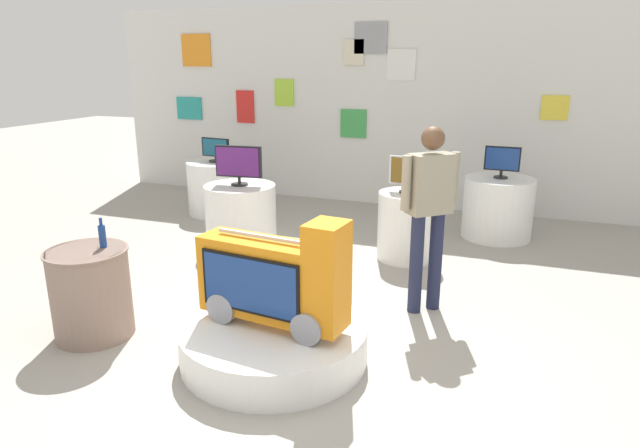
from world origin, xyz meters
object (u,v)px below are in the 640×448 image
(novelty_firetruck_tv, at_px, (275,282))
(shopper_browsing_near_truck, at_px, (429,206))
(main_display_pedestal, at_px, (274,341))
(tv_on_center_rear, at_px, (502,161))
(side_table_round, at_px, (91,292))
(tv_on_far_right, at_px, (409,174))
(tv_on_left_rear, at_px, (215,149))
(display_pedestal_left_rear, at_px, (218,188))
(display_pedestal_far_right, at_px, (407,226))
(display_pedestal_center_rear, at_px, (498,208))
(display_pedestal_right_rear, at_px, (241,217))
(bottle_on_side_table, at_px, (102,235))
(tv_on_right_rear, at_px, (238,163))

(novelty_firetruck_tv, distance_m, shopper_browsing_near_truck, 1.59)
(main_display_pedestal, distance_m, tv_on_center_rear, 4.08)
(novelty_firetruck_tv, xyz_separation_m, side_table_round, (-1.58, -0.16, -0.25))
(tv_on_far_right, bearing_deg, tv_on_center_rear, 52.00)
(tv_on_left_rear, distance_m, tv_on_far_right, 3.17)
(shopper_browsing_near_truck, bearing_deg, display_pedestal_left_rear, 146.67)
(main_display_pedestal, relative_size, display_pedestal_far_right, 1.83)
(tv_on_left_rear, relative_size, display_pedestal_center_rear, 0.54)
(display_pedestal_right_rear, bearing_deg, tv_on_center_rear, 27.26)
(display_pedestal_right_rear, xyz_separation_m, shopper_browsing_near_truck, (2.39, -0.99, 0.59))
(display_pedestal_left_rear, relative_size, display_pedestal_far_right, 1.12)
(display_pedestal_right_rear, bearing_deg, tv_on_left_rear, 129.85)
(display_pedestal_right_rear, relative_size, display_pedestal_far_right, 1.09)
(display_pedestal_far_right, bearing_deg, display_pedestal_left_rear, 162.10)
(tv_on_left_rear, bearing_deg, display_pedestal_center_rear, 3.10)
(tv_on_center_rear, xyz_separation_m, shopper_browsing_near_truck, (-0.49, -2.48, -0.02))
(novelty_firetruck_tv, relative_size, tv_on_center_rear, 2.73)
(side_table_round, xyz_separation_m, bottle_on_side_table, (0.09, 0.11, 0.46))
(tv_on_left_rear, xyz_separation_m, display_pedestal_center_rear, (3.95, 0.21, -0.57))
(display_pedestal_left_rear, distance_m, display_pedestal_right_rear, 1.66)
(tv_on_far_right, xyz_separation_m, bottle_on_side_table, (-1.96, -2.61, -0.15))
(main_display_pedestal, distance_m, novelty_firetruck_tv, 0.49)
(display_pedestal_far_right, distance_m, tv_on_far_right, 0.60)
(main_display_pedestal, distance_m, tv_on_left_rear, 4.42)
(main_display_pedestal, relative_size, novelty_firetruck_tv, 1.21)
(main_display_pedestal, height_order, display_pedestal_left_rear, display_pedestal_left_rear)
(display_pedestal_left_rear, distance_m, display_pedestal_center_rear, 3.95)
(tv_on_right_rear, relative_size, shopper_browsing_near_truck, 0.34)
(main_display_pedestal, relative_size, tv_on_left_rear, 3.04)
(display_pedestal_far_right, height_order, tv_on_far_right, tv_on_far_right)
(main_display_pedestal, distance_m, display_pedestal_left_rear, 4.35)
(display_pedestal_center_rear, relative_size, bottle_on_side_table, 3.54)
(display_pedestal_center_rear, height_order, bottle_on_side_table, bottle_on_side_table)
(display_pedestal_far_right, height_order, side_table_round, display_pedestal_far_right)
(novelty_firetruck_tv, bearing_deg, display_pedestal_left_rear, 125.84)
(novelty_firetruck_tv, xyz_separation_m, display_pedestal_left_rear, (-2.55, 3.54, -0.25))
(main_display_pedestal, xyz_separation_m, side_table_round, (-1.56, -0.17, 0.24))
(tv_on_right_rear, xyz_separation_m, bottle_on_side_table, (-0.00, -2.30, -0.19))
(tv_on_far_right, distance_m, bottle_on_side_table, 3.27)
(novelty_firetruck_tv, bearing_deg, tv_on_center_rear, 69.58)
(tv_on_left_rear, distance_m, shopper_browsing_near_truck, 4.13)
(display_pedestal_right_rear, bearing_deg, tv_on_far_right, 8.71)
(novelty_firetruck_tv, height_order, display_pedestal_left_rear, novelty_firetruck_tv)
(display_pedestal_far_right, bearing_deg, tv_on_center_rear, 51.89)
(tv_on_center_rear, bearing_deg, shopper_browsing_near_truck, -101.25)
(main_display_pedestal, relative_size, bottle_on_side_table, 5.79)
(tv_on_left_rear, relative_size, tv_on_right_rear, 0.83)
(tv_on_far_right, xyz_separation_m, side_table_round, (-2.04, -2.71, -0.61))
(bottle_on_side_table, bearing_deg, tv_on_left_rear, 106.51)
(display_pedestal_center_rear, xyz_separation_m, display_pedestal_far_right, (-0.93, -1.19, 0.00))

